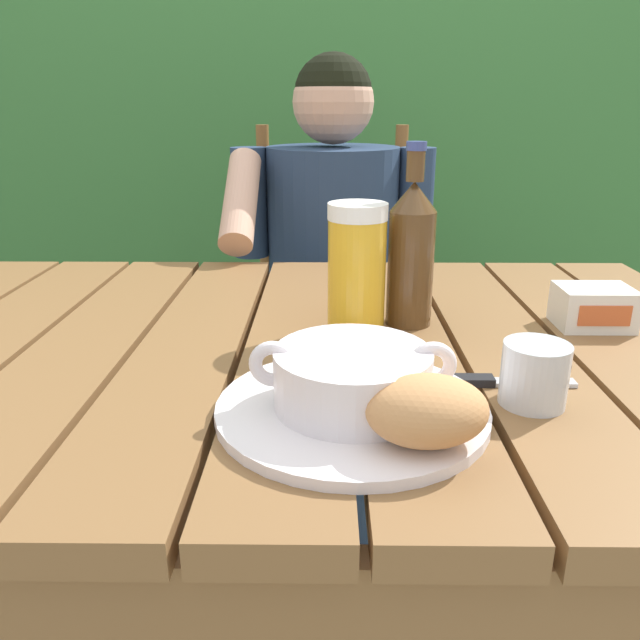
{
  "coord_description": "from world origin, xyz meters",
  "views": [
    {
      "loc": [
        0.04,
        -0.81,
        1.09
      ],
      "look_at": [
        0.03,
        -0.13,
        0.85
      ],
      "focal_mm": 34.7,
      "sensor_mm": 36.0,
      "label": 1
    }
  ],
  "objects_px": {
    "beer_glass": "(357,268)",
    "table_knife": "(491,381)",
    "bread_roll": "(427,410)",
    "butter_tub": "(593,307)",
    "person_eating": "(331,266)",
    "beer_bottle": "(411,252)",
    "soup_bowl": "(352,376)",
    "chair_near_diner": "(331,323)",
    "water_glass_small": "(534,374)",
    "serving_plate": "(352,409)"
  },
  "relations": [
    {
      "from": "beer_bottle",
      "to": "person_eating",
      "type": "bearing_deg",
      "value": 100.29
    },
    {
      "from": "beer_glass",
      "to": "butter_tub",
      "type": "relative_size",
      "value": 1.75
    },
    {
      "from": "beer_glass",
      "to": "beer_bottle",
      "type": "relative_size",
      "value": 0.7
    },
    {
      "from": "person_eating",
      "to": "soup_bowl",
      "type": "distance_m",
      "value": 0.9
    },
    {
      "from": "beer_glass",
      "to": "person_eating",
      "type": "bearing_deg",
      "value": 92.79
    },
    {
      "from": "soup_bowl",
      "to": "beer_glass",
      "type": "relative_size",
      "value": 1.17
    },
    {
      "from": "water_glass_small",
      "to": "bread_roll",
      "type": "bearing_deg",
      "value": -141.88
    },
    {
      "from": "bread_roll",
      "to": "beer_bottle",
      "type": "bearing_deg",
      "value": 85.43
    },
    {
      "from": "soup_bowl",
      "to": "butter_tub",
      "type": "relative_size",
      "value": 2.05
    },
    {
      "from": "soup_bowl",
      "to": "beer_bottle",
      "type": "xyz_separation_m",
      "value": [
        0.09,
        0.29,
        0.07
      ]
    },
    {
      "from": "bread_roll",
      "to": "beer_bottle",
      "type": "distance_m",
      "value": 0.37
    },
    {
      "from": "serving_plate",
      "to": "table_knife",
      "type": "xyz_separation_m",
      "value": [
        0.17,
        0.07,
        -0.0
      ]
    },
    {
      "from": "soup_bowl",
      "to": "bread_roll",
      "type": "height_order",
      "value": "soup_bowl"
    },
    {
      "from": "beer_glass",
      "to": "table_knife",
      "type": "xyz_separation_m",
      "value": [
        0.15,
        -0.18,
        -0.09
      ]
    },
    {
      "from": "person_eating",
      "to": "soup_bowl",
      "type": "xyz_separation_m",
      "value": [
        0.02,
        -0.89,
        0.11
      ]
    },
    {
      "from": "beer_bottle",
      "to": "water_glass_small",
      "type": "relative_size",
      "value": 3.65
    },
    {
      "from": "chair_near_diner",
      "to": "soup_bowl",
      "type": "height_order",
      "value": "chair_near_diner"
    },
    {
      "from": "person_eating",
      "to": "beer_bottle",
      "type": "relative_size",
      "value": 4.58
    },
    {
      "from": "chair_near_diner",
      "to": "table_knife",
      "type": "distance_m",
      "value": 1.08
    },
    {
      "from": "bread_roll",
      "to": "beer_bottle",
      "type": "xyz_separation_m",
      "value": [
        0.03,
        0.36,
        0.06
      ]
    },
    {
      "from": "chair_near_diner",
      "to": "beer_bottle",
      "type": "bearing_deg",
      "value": -82.43
    },
    {
      "from": "butter_tub",
      "to": "chair_near_diner",
      "type": "bearing_deg",
      "value": 114.6
    },
    {
      "from": "table_knife",
      "to": "water_glass_small",
      "type": "bearing_deg",
      "value": -55.59
    },
    {
      "from": "soup_bowl",
      "to": "water_glass_small",
      "type": "distance_m",
      "value": 0.2
    },
    {
      "from": "beer_bottle",
      "to": "butter_tub",
      "type": "distance_m",
      "value": 0.28
    },
    {
      "from": "bread_roll",
      "to": "water_glass_small",
      "type": "relative_size",
      "value": 1.69
    },
    {
      "from": "person_eating",
      "to": "butter_tub",
      "type": "height_order",
      "value": "person_eating"
    },
    {
      "from": "person_eating",
      "to": "bread_roll",
      "type": "bearing_deg",
      "value": -85.21
    },
    {
      "from": "chair_near_diner",
      "to": "butter_tub",
      "type": "relative_size",
      "value": 9.84
    },
    {
      "from": "butter_tub",
      "to": "person_eating",
      "type": "bearing_deg",
      "value": 121.43
    },
    {
      "from": "bread_roll",
      "to": "butter_tub",
      "type": "height_order",
      "value": "bread_roll"
    },
    {
      "from": "butter_tub",
      "to": "table_knife",
      "type": "xyz_separation_m",
      "value": [
        -0.2,
        -0.2,
        -0.03
      ]
    },
    {
      "from": "butter_tub",
      "to": "beer_bottle",
      "type": "bearing_deg",
      "value": 177.77
    },
    {
      "from": "serving_plate",
      "to": "butter_tub",
      "type": "relative_size",
      "value": 2.74
    },
    {
      "from": "beer_glass",
      "to": "table_knife",
      "type": "height_order",
      "value": "beer_glass"
    },
    {
      "from": "person_eating",
      "to": "table_knife",
      "type": "distance_m",
      "value": 0.84
    },
    {
      "from": "bread_roll",
      "to": "table_knife",
      "type": "xyz_separation_m",
      "value": [
        0.1,
        0.15,
        -0.04
      ]
    },
    {
      "from": "chair_near_diner",
      "to": "water_glass_small",
      "type": "height_order",
      "value": "chair_near_diner"
    },
    {
      "from": "soup_bowl",
      "to": "butter_tub",
      "type": "bearing_deg",
      "value": 37.3
    },
    {
      "from": "beer_glass",
      "to": "table_knife",
      "type": "bearing_deg",
      "value": -50.45
    },
    {
      "from": "chair_near_diner",
      "to": "bread_roll",
      "type": "xyz_separation_m",
      "value": [
        0.08,
        -1.17,
        0.33
      ]
    },
    {
      "from": "person_eating",
      "to": "beer_glass",
      "type": "bearing_deg",
      "value": -87.21
    },
    {
      "from": "soup_bowl",
      "to": "water_glass_small",
      "type": "height_order",
      "value": "soup_bowl"
    },
    {
      "from": "beer_bottle",
      "to": "water_glass_small",
      "type": "distance_m",
      "value": 0.29
    },
    {
      "from": "chair_near_diner",
      "to": "beer_bottle",
      "type": "distance_m",
      "value": 0.91
    },
    {
      "from": "chair_near_diner",
      "to": "soup_bowl",
      "type": "relative_size",
      "value": 4.81
    },
    {
      "from": "bread_roll",
      "to": "beer_bottle",
      "type": "relative_size",
      "value": 0.46
    },
    {
      "from": "person_eating",
      "to": "bread_roll",
      "type": "distance_m",
      "value": 0.98
    },
    {
      "from": "table_knife",
      "to": "bread_roll",
      "type": "bearing_deg",
      "value": -123.64
    },
    {
      "from": "serving_plate",
      "to": "beer_bottle",
      "type": "height_order",
      "value": "beer_bottle"
    }
  ]
}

